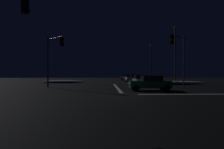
{
  "coord_description": "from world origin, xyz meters",
  "views": [
    {
      "loc": [
        -1.53,
        -16.72,
        1.82
      ],
      "look_at": [
        -0.49,
        12.06,
        1.62
      ],
      "focal_mm": 31.61,
      "sensor_mm": 36.0,
      "label": 1
    }
  ],
  "objects_px": {
    "sedan_blue": "(125,77)",
    "streetlamp_right_near": "(175,51)",
    "traffic_signal_ne": "(179,51)",
    "streetlamp_right_far": "(151,60)",
    "sedan_red": "(127,77)",
    "sedan_green_crossing": "(150,83)",
    "sedan_white": "(130,78)",
    "traffic_signal_nw": "(53,53)",
    "sedan_black": "(135,79)",
    "sedan_silver": "(141,80)"
  },
  "relations": [
    {
      "from": "streetlamp_right_far",
      "to": "sedan_red",
      "type": "bearing_deg",
      "value": -177.53
    },
    {
      "from": "traffic_signal_ne",
      "to": "streetlamp_right_far",
      "type": "xyz_separation_m",
      "value": [
        1.7,
        22.2,
        0.42
      ]
    },
    {
      "from": "sedan_silver",
      "to": "sedan_white",
      "type": "distance_m",
      "value": 12.21
    },
    {
      "from": "traffic_signal_ne",
      "to": "sedan_blue",
      "type": "bearing_deg",
      "value": 98.25
    },
    {
      "from": "sedan_red",
      "to": "sedan_blue",
      "type": "distance_m",
      "value": 5.58
    },
    {
      "from": "sedan_green_crossing",
      "to": "streetlamp_right_far",
      "type": "height_order",
      "value": "streetlamp_right_far"
    },
    {
      "from": "sedan_white",
      "to": "traffic_signal_ne",
      "type": "xyz_separation_m",
      "value": [
        4.22,
        -15.48,
        3.77
      ]
    },
    {
      "from": "sedan_white",
      "to": "sedan_green_crossing",
      "type": "distance_m",
      "value": 19.72
    },
    {
      "from": "sedan_green_crossing",
      "to": "sedan_black",
      "type": "bearing_deg",
      "value": 87.4
    },
    {
      "from": "sedan_white",
      "to": "sedan_red",
      "type": "distance_m",
      "value": 6.47
    },
    {
      "from": "streetlamp_right_near",
      "to": "sedan_green_crossing",
      "type": "bearing_deg",
      "value": -121.44
    },
    {
      "from": "sedan_green_crossing",
      "to": "sedan_white",
      "type": "bearing_deg",
      "value": 88.66
    },
    {
      "from": "sedan_white",
      "to": "traffic_signal_ne",
      "type": "distance_m",
      "value": 16.48
    },
    {
      "from": "sedan_blue",
      "to": "streetlamp_right_near",
      "type": "relative_size",
      "value": 0.47
    },
    {
      "from": "sedan_black",
      "to": "sedan_green_crossing",
      "type": "distance_m",
      "value": 13.99
    },
    {
      "from": "sedan_red",
      "to": "streetlamp_right_near",
      "type": "xyz_separation_m",
      "value": [
        5.73,
        -15.75,
        4.48
      ]
    },
    {
      "from": "sedan_black",
      "to": "sedan_red",
      "type": "distance_m",
      "value": 12.21
    },
    {
      "from": "streetlamp_right_far",
      "to": "sedan_silver",
      "type": "bearing_deg",
      "value": -107.63
    },
    {
      "from": "sedan_white",
      "to": "streetlamp_right_near",
      "type": "distance_m",
      "value": 11.88
    },
    {
      "from": "sedan_green_crossing",
      "to": "streetlamp_right_near",
      "type": "height_order",
      "value": "streetlamp_right_near"
    },
    {
      "from": "sedan_red",
      "to": "sedan_green_crossing",
      "type": "distance_m",
      "value": 26.19
    },
    {
      "from": "sedan_red",
      "to": "streetlamp_right_far",
      "type": "distance_m",
      "value": 7.1
    },
    {
      "from": "traffic_signal_ne",
      "to": "streetlamp_right_near",
      "type": "height_order",
      "value": "streetlamp_right_near"
    },
    {
      "from": "sedan_blue",
      "to": "streetlamp_right_near",
      "type": "bearing_deg",
      "value": -75.05
    },
    {
      "from": "streetlamp_right_near",
      "to": "sedan_black",
      "type": "bearing_deg",
      "value": 148.3
    },
    {
      "from": "sedan_red",
      "to": "traffic_signal_nw",
      "type": "height_order",
      "value": "traffic_signal_nw"
    },
    {
      "from": "streetlamp_right_near",
      "to": "sedan_blue",
      "type": "bearing_deg",
      "value": 104.95
    },
    {
      "from": "streetlamp_right_far",
      "to": "sedan_white",
      "type": "bearing_deg",
      "value": -131.38
    },
    {
      "from": "sedan_red",
      "to": "streetlamp_right_near",
      "type": "height_order",
      "value": "streetlamp_right_near"
    },
    {
      "from": "traffic_signal_ne",
      "to": "streetlamp_right_far",
      "type": "bearing_deg",
      "value": 85.62
    },
    {
      "from": "sedan_black",
      "to": "sedan_red",
      "type": "bearing_deg",
      "value": 89.93
    },
    {
      "from": "sedan_black",
      "to": "traffic_signal_nw",
      "type": "xyz_separation_m",
      "value": [
        -11.71,
        -9.71,
        3.58
      ]
    },
    {
      "from": "sedan_blue",
      "to": "streetlamp_right_far",
      "type": "distance_m",
      "value": 8.85
    },
    {
      "from": "sedan_white",
      "to": "sedan_blue",
      "type": "bearing_deg",
      "value": 88.94
    },
    {
      "from": "sedan_red",
      "to": "traffic_signal_nw",
      "type": "distance_m",
      "value": 25.11
    },
    {
      "from": "traffic_signal_nw",
      "to": "sedan_green_crossing",
      "type": "bearing_deg",
      "value": -21.08
    },
    {
      "from": "sedan_white",
      "to": "sedan_red",
      "type": "xyz_separation_m",
      "value": [
        0.19,
        6.47,
        0.0
      ]
    },
    {
      "from": "sedan_green_crossing",
      "to": "streetlamp_right_near",
      "type": "relative_size",
      "value": 0.47
    },
    {
      "from": "sedan_black",
      "to": "traffic_signal_ne",
      "type": "distance_m",
      "value": 11.21
    },
    {
      "from": "traffic_signal_nw",
      "to": "streetlamp_right_far",
      "type": "relative_size",
      "value": 0.75
    },
    {
      "from": "streetlamp_right_near",
      "to": "streetlamp_right_far",
      "type": "xyz_separation_m",
      "value": [
        0.0,
        16.0,
        -0.3
      ]
    },
    {
      "from": "sedan_silver",
      "to": "sedan_red",
      "type": "bearing_deg",
      "value": 89.12
    },
    {
      "from": "sedan_green_crossing",
      "to": "streetlamp_right_near",
      "type": "xyz_separation_m",
      "value": [
        6.38,
        10.43,
        4.48
      ]
    },
    {
      "from": "sedan_white",
      "to": "streetlamp_right_far",
      "type": "bearing_deg",
      "value": 48.62
    },
    {
      "from": "sedan_red",
      "to": "sedan_blue",
      "type": "relative_size",
      "value": 1.0
    },
    {
      "from": "sedan_blue",
      "to": "traffic_signal_ne",
      "type": "xyz_separation_m",
      "value": [
        3.99,
        -27.54,
        3.77
      ]
    },
    {
      "from": "sedan_silver",
      "to": "streetlamp_right_far",
      "type": "xyz_separation_m",
      "value": [
        6.02,
        18.93,
        4.19
      ]
    },
    {
      "from": "sedan_white",
      "to": "streetlamp_right_near",
      "type": "height_order",
      "value": "streetlamp_right_near"
    },
    {
      "from": "traffic_signal_nw",
      "to": "traffic_signal_ne",
      "type": "height_order",
      "value": "traffic_signal_ne"
    },
    {
      "from": "sedan_red",
      "to": "streetlamp_right_near",
      "type": "bearing_deg",
      "value": -70.02
    }
  ]
}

